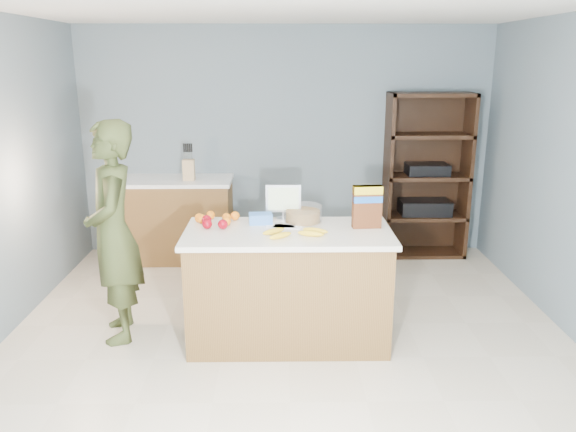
{
  "coord_description": "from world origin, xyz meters",
  "views": [
    {
      "loc": [
        -0.06,
        -3.72,
        2.14
      ],
      "look_at": [
        0.0,
        0.35,
        1.0
      ],
      "focal_mm": 35.0,
      "sensor_mm": 36.0,
      "label": 1
    }
  ],
  "objects_px": {
    "shelving_unit": "(425,179)",
    "counter_peninsula": "(288,290)",
    "person": "(113,233)",
    "tv": "(283,200)",
    "cereal_box": "(367,203)"
  },
  "relations": [
    {
      "from": "counter_peninsula",
      "to": "cereal_box",
      "type": "relative_size",
      "value": 4.78
    },
    {
      "from": "tv",
      "to": "cereal_box",
      "type": "xyz_separation_m",
      "value": [
        0.63,
        -0.24,
        0.03
      ]
    },
    {
      "from": "shelving_unit",
      "to": "person",
      "type": "height_order",
      "value": "shelving_unit"
    },
    {
      "from": "person",
      "to": "tv",
      "type": "xyz_separation_m",
      "value": [
        1.3,
        0.22,
        0.2
      ]
    },
    {
      "from": "tv",
      "to": "cereal_box",
      "type": "bearing_deg",
      "value": -21.07
    },
    {
      "from": "shelving_unit",
      "to": "tv",
      "type": "relative_size",
      "value": 6.38
    },
    {
      "from": "shelving_unit",
      "to": "counter_peninsula",
      "type": "bearing_deg",
      "value": -127.11
    },
    {
      "from": "shelving_unit",
      "to": "person",
      "type": "bearing_deg",
      "value": -145.92
    },
    {
      "from": "counter_peninsula",
      "to": "tv",
      "type": "distance_m",
      "value": 0.72
    },
    {
      "from": "counter_peninsula",
      "to": "person",
      "type": "height_order",
      "value": "person"
    },
    {
      "from": "counter_peninsula",
      "to": "person",
      "type": "relative_size",
      "value": 0.91
    },
    {
      "from": "person",
      "to": "tv",
      "type": "relative_size",
      "value": 6.09
    },
    {
      "from": "person",
      "to": "cereal_box",
      "type": "height_order",
      "value": "person"
    },
    {
      "from": "shelving_unit",
      "to": "person",
      "type": "xyz_separation_m",
      "value": [
        -2.89,
        -1.95,
        -0.0
      ]
    },
    {
      "from": "person",
      "to": "counter_peninsula",
      "type": "bearing_deg",
      "value": 70.34
    }
  ]
}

